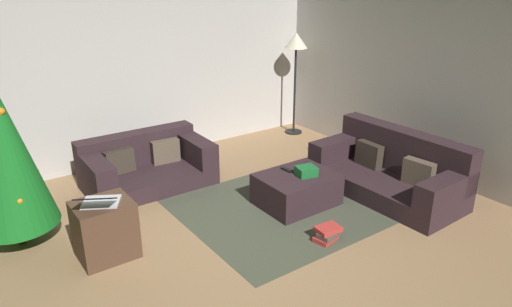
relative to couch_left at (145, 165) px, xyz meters
The scene contains 14 objects.
ground_plane 2.26m from the couch_left, 88.23° to the right, with size 6.40×6.40×0.00m, color #93704C.
rear_partition 1.38m from the couch_left, 85.61° to the left, with size 6.40×0.12×2.60m, color #BCB7B2.
corner_partition 4.05m from the couch_left, 34.92° to the right, with size 0.12×6.40×2.60m, color #B5B0AB.
couch_left is the anchor object (origin of this frame).
couch_right 3.05m from the couch_left, 40.48° to the right, with size 0.91×1.84×0.75m.
ottoman 1.96m from the couch_left, 52.47° to the right, with size 0.86×0.67×0.37m, color #2D1E23.
gift_box 2.06m from the couch_left, 52.17° to the right, with size 0.22×0.18×0.11m, color #19662D.
tv_remote 1.82m from the couch_left, 49.90° to the right, with size 0.05×0.16×0.02m, color black.
christmas_tree 1.84m from the couch_left, 159.87° to the right, with size 0.80×0.80×1.81m.
side_table 1.64m from the couch_left, 126.13° to the right, with size 0.52×0.44×0.56m, color #4C3323.
laptop 1.74m from the couch_left, 125.90° to the right, with size 0.49×0.52×0.19m.
book_stack 2.53m from the couch_left, 68.51° to the right, with size 0.29×0.22×0.15m.
corner_lamp 3.07m from the couch_left, ahead, with size 0.36×0.36×1.64m.
area_rug 1.97m from the couch_left, 52.47° to the right, with size 2.60×2.00×0.01m, color #414535.
Camera 1 is at (-2.11, -3.02, 2.56)m, focal length 32.97 mm.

